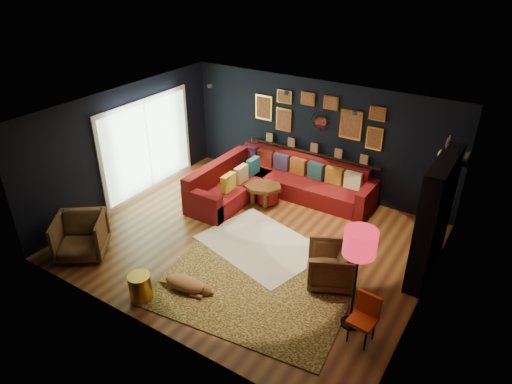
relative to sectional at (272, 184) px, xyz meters
The scene contains 20 objects.
floor 1.94m from the sectional, 71.24° to the right, with size 6.50×6.50×0.00m, color #925728.
room_walls 2.29m from the sectional, 71.24° to the right, with size 6.50×6.50×6.50m.
sectional is the anchor object (origin of this frame).
ledge 1.22m from the sectional, 54.82° to the left, with size 3.20×0.12×0.04m, color black.
gallery_wall 1.84m from the sectional, 56.49° to the left, with size 3.15×0.04×1.02m.
sunburst_mirror 1.80m from the sectional, 51.91° to the left, with size 0.47×0.16×0.47m.
fireplace 3.88m from the sectional, 13.77° to the right, with size 0.31×1.60×2.20m.
deer_head 4.15m from the sectional, ahead, with size 0.50×0.28×0.45m.
sliding_door 2.97m from the sectional, 155.08° to the right, with size 0.06×2.80×2.20m.
ceiling_spots 2.53m from the sectional, 58.65° to the right, with size 3.30×2.50×0.06m.
shag_rug 2.03m from the sectional, 65.26° to the right, with size 2.24×1.63×0.03m, color white.
leopard_rug 3.37m from the sectional, 65.07° to the right, with size 3.19×2.28×0.02m, color #DDB657.
coffee_table 0.42m from the sectional, 88.02° to the right, with size 1.05×0.91×0.44m.
pouf 0.34m from the sectional, 76.45° to the right, with size 0.48×0.48×0.31m, color maroon.
armchair_left 4.27m from the sectional, 115.27° to the right, with size 0.86×0.80×0.88m, color #A36B3C.
armchair_right 3.22m from the sectional, 41.15° to the right, with size 0.77×0.72×0.79m, color #A36B3C.
gold_stool 4.16m from the sectional, 90.30° to the right, with size 0.37×0.37×0.46m, color gold.
orange_chair 4.53m from the sectional, 41.86° to the right, with size 0.40×0.40×0.78m.
floor_lamp 4.38m from the sectional, 42.55° to the right, with size 0.47×0.47×1.72m.
dog 3.64m from the sectional, 82.73° to the right, with size 1.02×0.50×0.32m, color #B57A45, non-canonical shape.
Camera 1 is at (4.09, -6.22, 5.15)m, focal length 32.00 mm.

